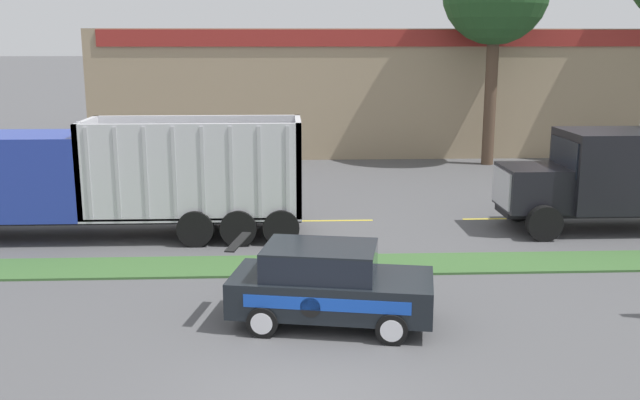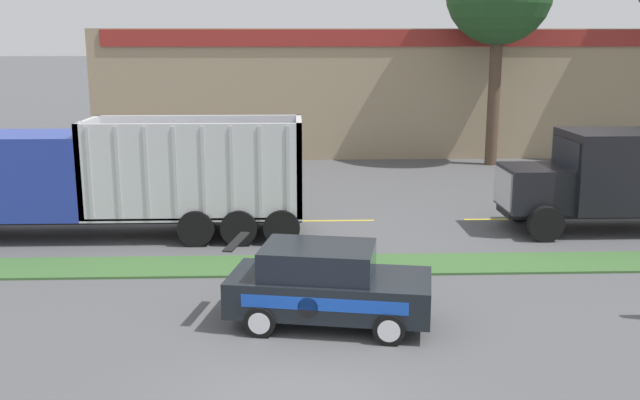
% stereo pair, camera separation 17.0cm
% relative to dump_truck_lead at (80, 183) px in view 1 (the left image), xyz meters
% --- Properties ---
extents(ground_plane, '(600.00, 600.00, 0.00)m').
position_rel_dump_truck_lead_xyz_m(ground_plane, '(6.42, -10.24, -1.64)').
color(ground_plane, '#515154').
extents(grass_verge, '(120.00, 1.72, 0.06)m').
position_rel_dump_truck_lead_xyz_m(grass_verge, '(6.42, -3.24, -1.61)').
color(grass_verge, '#3D6633').
rests_on(grass_verge, ground_plane).
extents(centre_line_3, '(2.40, 0.14, 0.01)m').
position_rel_dump_truck_lead_xyz_m(centre_line_3, '(-3.04, 1.62, -1.64)').
color(centre_line_3, yellow).
rests_on(centre_line_3, ground_plane).
extents(centre_line_4, '(2.40, 0.14, 0.01)m').
position_rel_dump_truck_lead_xyz_m(centre_line_4, '(2.36, 1.62, -1.64)').
color(centre_line_4, yellow).
rests_on(centre_line_4, ground_plane).
extents(centre_line_5, '(2.40, 0.14, 0.01)m').
position_rel_dump_truck_lead_xyz_m(centre_line_5, '(7.76, 1.62, -1.64)').
color(centre_line_5, yellow).
rests_on(centre_line_5, ground_plane).
extents(centre_line_6, '(2.40, 0.14, 0.01)m').
position_rel_dump_truck_lead_xyz_m(centre_line_6, '(13.16, 1.62, -1.64)').
color(centre_line_6, yellow).
rests_on(centre_line_6, ground_plane).
extents(dump_truck_lead, '(11.31, 2.71, 3.57)m').
position_rel_dump_truck_lead_xyz_m(dump_truck_lead, '(0.00, 0.00, 0.00)').
color(dump_truck_lead, black).
rests_on(dump_truck_lead, ground_plane).
extents(rally_car, '(4.39, 2.56, 1.71)m').
position_rel_dump_truck_lead_xyz_m(rally_car, '(6.99, -7.13, -0.78)').
color(rally_car, black).
rests_on(rally_car, ground_plane).
extents(store_building_backdrop, '(27.84, 12.10, 6.39)m').
position_rel_dump_truck_lead_xyz_m(store_building_backdrop, '(10.34, 20.05, 1.55)').
color(store_building_backdrop, '#9E896B').
rests_on(store_building_backdrop, ground_plane).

